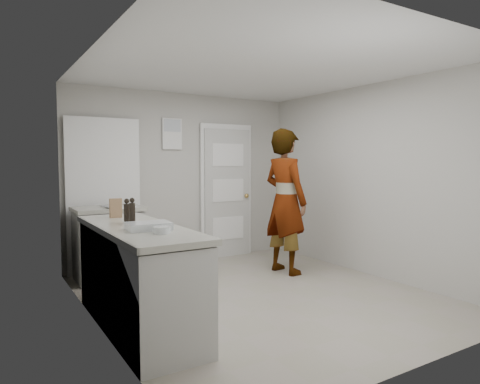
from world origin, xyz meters
TOP-DOWN VIEW (x-y plane):
  - ground at (0.00, 0.00)m, footprint 4.00×4.00m
  - room_shell at (-0.17, 1.95)m, footprint 4.00×4.00m
  - main_counter at (-1.45, -0.20)m, footprint 0.64×1.96m
  - side_counter at (-1.25, 1.55)m, footprint 0.84×0.61m
  - person at (0.86, 0.65)m, footprint 0.54×0.75m
  - cake_mix_box at (-1.46, 0.45)m, footprint 0.12×0.06m
  - spice_jar at (-1.42, 0.54)m, footprint 0.05×0.05m
  - oil_cruet_a at (-1.47, 0.01)m, footprint 0.06×0.06m
  - oil_cruet_b at (-1.46, -0.12)m, footprint 0.05×0.05m
  - baking_dish at (-1.44, -0.47)m, footprint 0.37×0.27m
  - egg_bowl at (-1.41, -0.70)m, footprint 0.14×0.14m
  - papers at (-1.15, 1.41)m, footprint 0.38×0.41m

SIDE VIEW (x-z plane):
  - ground at x=0.00m, z-range 0.00..0.00m
  - main_counter at x=-1.45m, z-range -0.04..0.89m
  - side_counter at x=-1.25m, z-range -0.03..0.89m
  - papers at x=-1.15m, z-range 0.93..0.94m
  - egg_bowl at x=-1.41m, z-range 0.93..0.98m
  - baking_dish at x=-1.44m, z-range 0.92..0.98m
  - spice_jar at x=-1.42m, z-range 0.93..1.00m
  - person at x=0.86m, z-range 0.00..1.93m
  - cake_mix_box at x=-1.46m, z-range 0.93..1.12m
  - room_shell at x=-0.17m, z-range -0.98..3.02m
  - oil_cruet_a at x=-1.47m, z-range 0.92..1.15m
  - oil_cruet_b at x=-1.46m, z-range 0.92..1.16m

